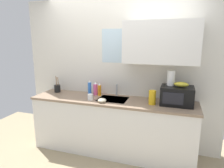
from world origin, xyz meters
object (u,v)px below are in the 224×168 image
(utensil_crock, at_px, (57,88))
(small_bowl, at_px, (102,100))
(dish_soap_bottle_orange, at_px, (99,90))
(banana_bunch, at_px, (181,84))
(dish_soap_bottle_pink, at_px, (95,89))
(cereal_canister, at_px, (152,97))
(microwave, at_px, (177,96))
(dish_soap_bottle_blue, at_px, (90,88))
(paper_towel_roll, at_px, (171,78))
(mug_white, at_px, (90,97))

(utensil_crock, relative_size, small_bowl, 2.30)
(dish_soap_bottle_orange, bearing_deg, banana_bunch, -4.47)
(banana_bunch, height_order, dish_soap_bottle_pink, banana_bunch)
(cereal_canister, bearing_deg, microwave, 16.17)
(microwave, relative_size, banana_bunch, 2.30)
(dish_soap_bottle_orange, relative_size, dish_soap_bottle_blue, 0.85)
(dish_soap_bottle_orange, xyz_separation_m, dish_soap_bottle_blue, (-0.18, -0.01, 0.02))
(paper_towel_roll, xyz_separation_m, cereal_canister, (-0.24, -0.15, -0.28))
(microwave, height_order, dish_soap_bottle_blue, microwave)
(banana_bunch, xyz_separation_m, dish_soap_bottle_blue, (-1.48, 0.09, -0.18))
(dish_soap_bottle_orange, bearing_deg, small_bowl, -62.88)
(microwave, xyz_separation_m, dish_soap_bottle_pink, (-1.33, 0.12, -0.03))
(paper_towel_roll, bearing_deg, small_bowl, -162.80)
(dish_soap_bottle_pink, distance_m, mug_white, 0.31)
(microwave, distance_m, dish_soap_bottle_pink, 1.33)
(banana_bunch, height_order, dish_soap_bottle_blue, banana_bunch)
(dish_soap_bottle_pink, bearing_deg, banana_bunch, -4.83)
(banana_bunch, relative_size, mug_white, 2.11)
(mug_white, distance_m, utensil_crock, 0.81)
(dish_soap_bottle_blue, bearing_deg, cereal_canister, -10.02)
(small_bowl, bearing_deg, cereal_canister, 11.62)
(cereal_canister, bearing_deg, utensil_crock, 174.34)
(utensil_crock, bearing_deg, dish_soap_bottle_blue, 2.02)
(dish_soap_bottle_pink, bearing_deg, mug_white, -82.62)
(cereal_canister, bearing_deg, banana_bunch, 14.38)
(dish_soap_bottle_orange, height_order, mug_white, dish_soap_bottle_orange)
(mug_white, relative_size, small_bowl, 0.73)
(microwave, bearing_deg, banana_bunch, 1.77)
(microwave, distance_m, banana_bunch, 0.18)
(cereal_canister, bearing_deg, paper_towel_roll, 32.01)
(paper_towel_roll, distance_m, small_bowl, 1.07)
(paper_towel_roll, bearing_deg, microwave, -27.38)
(dish_soap_bottle_orange, relative_size, mug_white, 2.28)
(banana_bunch, xyz_separation_m, cereal_canister, (-0.39, -0.10, -0.20))
(dish_soap_bottle_orange, distance_m, cereal_canister, 0.93)
(dish_soap_bottle_blue, bearing_deg, dish_soap_bottle_pink, 14.40)
(banana_bunch, relative_size, dish_soap_bottle_blue, 0.79)
(banana_bunch, bearing_deg, utensil_crock, 178.10)
(dish_soap_bottle_orange, xyz_separation_m, utensil_crock, (-0.80, -0.03, -0.03))
(paper_towel_roll, height_order, dish_soap_bottle_blue, paper_towel_roll)
(dish_soap_bottle_orange, distance_m, dish_soap_bottle_pink, 0.08)
(banana_bunch, xyz_separation_m, dish_soap_bottle_orange, (-1.30, 0.10, -0.20))
(dish_soap_bottle_orange, bearing_deg, mug_white, -97.81)
(utensil_crock, bearing_deg, banana_bunch, -1.90)
(paper_towel_roll, xyz_separation_m, utensil_crock, (-1.95, 0.02, -0.31))
(mug_white, bearing_deg, dish_soap_bottle_orange, 82.19)
(dish_soap_bottle_blue, bearing_deg, small_bowl, -43.81)
(microwave, relative_size, dish_soap_bottle_orange, 2.13)
(microwave, relative_size, paper_towel_roll, 2.09)
(banana_bunch, height_order, small_bowl, banana_bunch)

